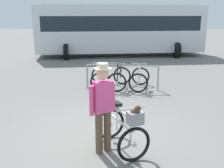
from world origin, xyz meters
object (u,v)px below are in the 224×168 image
object	(u,v)px
featured_bicycle	(124,128)
bus_distant	(120,27)
racked_bike_red	(100,77)
racked_bike_white	(139,78)
racked_bike_black	(120,78)
person_with_featured_bike	(103,105)

from	to	relation	value
featured_bicycle	bus_distant	xyz separation A→B (m)	(-0.38, 12.23, 1.25)
racked_bike_red	racked_bike_white	world-z (taller)	same
racked_bike_black	bus_distant	xyz separation A→B (m)	(-0.18, 7.64, 1.37)
person_with_featured_bike	bus_distant	size ratio (longest dim) A/B	0.17
racked_bike_black	featured_bicycle	xyz separation A→B (m)	(0.19, -4.59, 0.12)
racked_bike_white	person_with_featured_bike	size ratio (longest dim) A/B	0.69
racked_bike_black	person_with_featured_bike	size ratio (longest dim) A/B	0.68
racked_bike_red	racked_bike_white	size ratio (longest dim) A/B	0.97
racked_bike_red	racked_bike_black	world-z (taller)	same
racked_bike_black	bus_distant	world-z (taller)	bus_distant
racked_bike_red	racked_bike_black	bearing A→B (deg)	-2.83
racked_bike_red	bus_distant	distance (m)	7.75
racked_bike_black	featured_bicycle	bearing A→B (deg)	-87.57
racked_bike_red	person_with_featured_bike	world-z (taller)	person_with_featured_bike
racked_bike_red	featured_bicycle	xyz separation A→B (m)	(0.89, -4.62, 0.12)
racked_bike_red	person_with_featured_bike	bearing A→B (deg)	-83.82
racked_bike_white	bus_distant	bearing A→B (deg)	96.56
featured_bicycle	bus_distant	distance (m)	12.30
bus_distant	featured_bicycle	bearing A→B (deg)	-88.23
racked_bike_white	racked_bike_red	bearing A→B (deg)	177.17
featured_bicycle	person_with_featured_bike	distance (m)	0.61
racked_bike_black	person_with_featured_bike	xyz separation A→B (m)	(-0.20, -4.60, 0.58)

